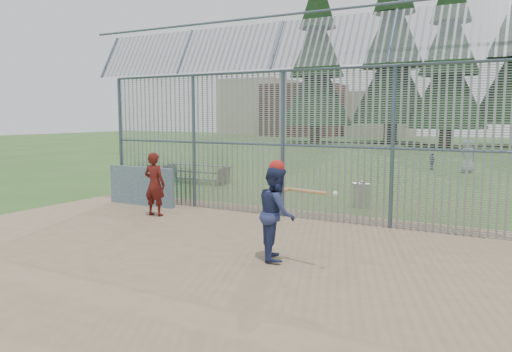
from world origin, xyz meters
The scene contains 13 objects.
ground centered at (0.00, 0.00, 0.00)m, with size 120.00×120.00×0.00m, color #2D511E.
dirt_infield centered at (0.00, -0.50, 0.01)m, with size 14.00×10.00×0.02m, color #756047.
dugout_wall centered at (-4.60, 2.90, 0.62)m, with size 2.50×0.12×1.20m, color #38566B.
batter centered at (1.75, -0.32, 0.93)m, with size 0.88×0.69×1.82m, color navy.
onlooker centered at (-3.12, 1.81, 0.91)m, with size 0.65×0.42×1.77m, color maroon.
bg_kid_standing centered at (3.21, 17.55, 0.84)m, with size 0.82×0.53×1.68m, color gray.
bg_kid_seated centered at (1.50, 17.99, 0.46)m, with size 0.54×0.22×0.91m, color slate.
batting_gear centered at (1.88, -0.35, 1.75)m, with size 1.50×0.55×0.58m.
trash_can centered at (1.49, 5.95, 0.38)m, with size 0.56×0.56×0.82m.
bleacher centered at (-6.34, 8.15, 0.41)m, with size 3.00×0.95×0.72m.
backstop_fence centered at (1.81, 3.43, 2.36)m, with size 20.09×0.81×5.30m.
conifer_row centered at (1.93, 41.51, 10.83)m, with size 38.48×12.26×20.20m.
distant_buildings centered at (-23.18, 56.49, 3.60)m, with size 26.50×10.50×8.00m.
Camera 1 is at (6.02, -8.80, 2.80)m, focal length 35.00 mm.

